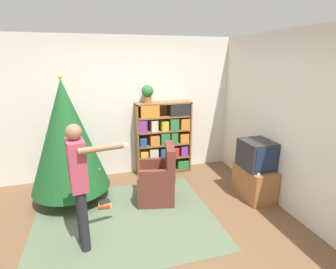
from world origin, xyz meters
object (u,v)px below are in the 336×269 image
object	(u,v)px
standing_person	(79,178)
bookshelf	(164,137)
television	(257,154)
christmas_tree	(67,136)
armchair	(158,181)
potted_plant	(148,93)

from	to	relation	value
standing_person	bookshelf	bearing A→B (deg)	130.85
television	standing_person	world-z (taller)	standing_person
television	christmas_tree	distance (m)	2.96
bookshelf	armchair	xyz separation A→B (m)	(-0.38, -1.04, -0.40)
bookshelf	television	world-z (taller)	bookshelf
christmas_tree	potted_plant	distance (m)	1.63
christmas_tree	television	bearing A→B (deg)	-14.35
television	standing_person	size ratio (longest dim) A/B	0.33
bookshelf	armchair	size ratio (longest dim) A/B	1.53
standing_person	potted_plant	size ratio (longest dim) A/B	4.64
bookshelf	christmas_tree	bearing A→B (deg)	-159.35
armchair	standing_person	distance (m)	1.48
television	standing_person	distance (m)	2.69
bookshelf	potted_plant	distance (m)	0.93
bookshelf	christmas_tree	distance (m)	1.85
bookshelf	christmas_tree	size ratio (longest dim) A/B	0.71
standing_person	armchair	bearing A→B (deg)	115.42
armchair	potted_plant	distance (m)	1.65
bookshelf	christmas_tree	world-z (taller)	christmas_tree
bookshelf	television	distance (m)	1.79
television	armchair	bearing A→B (deg)	167.94
bookshelf	armchair	distance (m)	1.18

